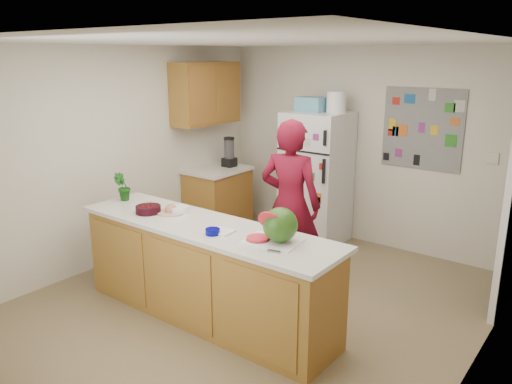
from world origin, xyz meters
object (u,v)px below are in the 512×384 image
Objects in this scene: cherry_bowl at (148,209)px; watermelon at (280,225)px; refrigerator at (316,178)px; person at (290,205)px.

watermelon is at bearing 4.51° from cherry_bowl.
refrigerator is 0.95× the size of person.
refrigerator reaches higher than cherry_bowl.
refrigerator is 2.57m from watermelon.
person is at bearing 51.92° from cherry_bowl.
watermelon is at bearing 107.11° from person.
person is (0.47, -1.32, 0.04)m from refrigerator.
cherry_bowl is at bearing 39.51° from person.
watermelon is 1.19× the size of cherry_bowl.
person is at bearing 119.52° from watermelon.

